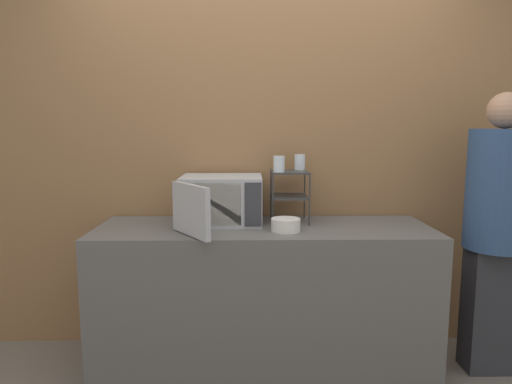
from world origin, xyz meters
The scene contains 8 objects.
wall_back centered at (0.00, 0.70, 1.30)m, with size 8.00×0.06×2.60m.
counter centered at (0.00, 0.33, 0.44)m, with size 2.00×0.66×0.88m.
microwave centered at (-0.27, 0.43, 1.03)m, with size 0.52×0.71×0.29m.
dish_rack centered at (0.16, 0.47, 1.11)m, with size 0.23×0.25×0.32m.
glass_front_left centered at (0.09, 0.39, 1.25)m, with size 0.07×0.07×0.10m.
glass_back_right centered at (0.23, 0.55, 1.25)m, with size 0.07×0.07×0.10m.
bowl centered at (0.12, 0.21, 0.92)m, with size 0.17×0.17×0.07m.
person centered at (1.37, 0.26, 0.93)m, with size 0.38×0.38×1.67m.
Camera 1 is at (-0.09, -2.34, 1.47)m, focal length 32.00 mm.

